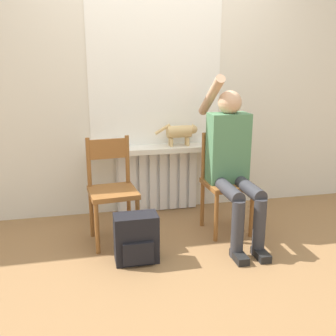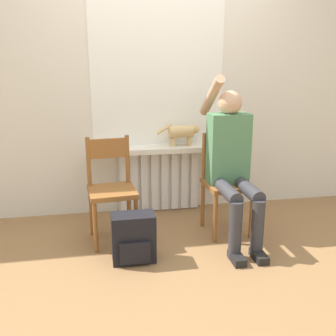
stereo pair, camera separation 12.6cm
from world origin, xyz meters
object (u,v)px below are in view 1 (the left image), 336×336
(chair_left, at_px, (112,189))
(cat, at_px, (181,132))
(person, at_px, (232,159))
(chair_right, at_px, (226,181))
(backpack, at_px, (136,239))

(chair_left, bearing_deg, cat, 30.59)
(person, bearing_deg, chair_right, 91.26)
(chair_left, distance_m, chair_right, 1.00)
(person, height_order, cat, person)
(cat, xyz_separation_m, backpack, (-0.58, -0.94, -0.63))
(backpack, bearing_deg, chair_left, 108.84)
(chair_right, relative_size, person, 0.63)
(person, bearing_deg, cat, 113.19)
(chair_left, relative_size, backpack, 2.33)
(person, relative_size, backpack, 3.67)
(chair_right, distance_m, cat, 0.69)
(cat, bearing_deg, person, -66.81)
(chair_left, bearing_deg, person, -12.70)
(chair_left, xyz_separation_m, cat, (0.72, 0.53, 0.36))
(chair_right, distance_m, person, 0.27)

